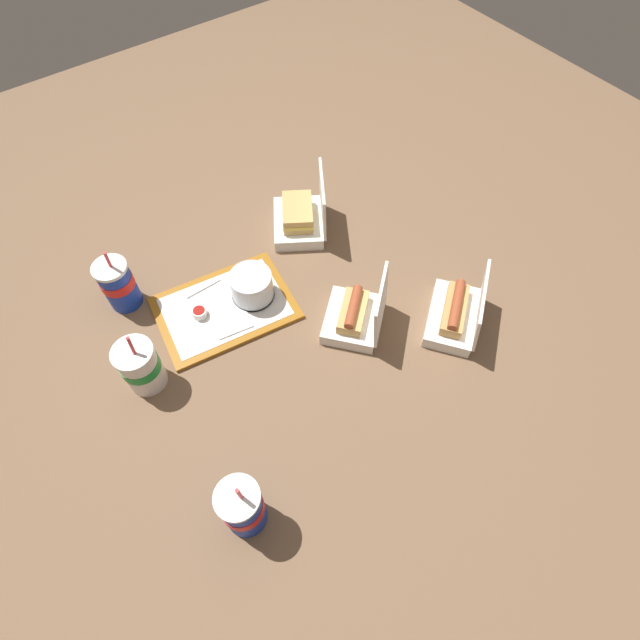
{
  "coord_description": "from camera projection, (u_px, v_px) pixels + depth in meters",
  "views": [
    {
      "loc": [
        -0.45,
        -0.62,
        1.16
      ],
      "look_at": [
        -0.03,
        -0.04,
        0.05
      ],
      "focal_mm": 28.0,
      "sensor_mm": 36.0,
      "label": 1
    }
  ],
  "objects": [
    {
      "name": "plastic_fork",
      "position": [
        203.0,
        288.0,
        1.42
      ],
      "size": [
        0.11,
        0.01,
        0.0
      ],
      "primitive_type": "cube",
      "rotation": [
        0.0,
        0.0,
        0.01
      ],
      "color": "white",
      "rests_on": "food_tray"
    },
    {
      "name": "ground_plane",
      "position": [
        320.0,
        316.0,
        1.39
      ],
      "size": [
        3.2,
        3.2,
        0.0
      ],
      "primitive_type": "plane",
      "color": "brown"
    },
    {
      "name": "clamshell_hotdog_right",
      "position": [
        356.0,
        315.0,
        1.34
      ],
      "size": [
        0.23,
        0.23,
        0.18
      ],
      "color": "white",
      "rests_on": "ground_plane"
    },
    {
      "name": "cake_container",
      "position": [
        252.0,
        286.0,
        1.38
      ],
      "size": [
        0.12,
        0.12,
        0.08
      ],
      "color": "black",
      "rests_on": "food_tray"
    },
    {
      "name": "ketchup_cup",
      "position": [
        200.0,
        313.0,
        1.36
      ],
      "size": [
        0.04,
        0.04,
        0.02
      ],
      "color": "white",
      "rests_on": "food_tray"
    },
    {
      "name": "soda_cup_right",
      "position": [
        118.0,
        284.0,
        1.35
      ],
      "size": [
        0.09,
        0.09,
        0.21
      ],
      "color": "#1938B7",
      "rests_on": "ground_plane"
    },
    {
      "name": "soda_cup_corner",
      "position": [
        242.0,
        507.0,
        1.02
      ],
      "size": [
        0.09,
        0.09,
        0.24
      ],
      "color": "#1938B7",
      "rests_on": "ground_plane"
    },
    {
      "name": "clamshell_hotdog_center",
      "position": [
        456.0,
        314.0,
        1.34
      ],
      "size": [
        0.25,
        0.23,
        0.16
      ],
      "color": "white",
      "rests_on": "ground_plane"
    },
    {
      "name": "food_tray",
      "position": [
        225.0,
        308.0,
        1.4
      ],
      "size": [
        0.41,
        0.31,
        0.01
      ],
      "color": "#A56619",
      "rests_on": "ground_plane"
    },
    {
      "name": "soda_cup_center",
      "position": [
        141.0,
        366.0,
        1.21
      ],
      "size": [
        0.1,
        0.1,
        0.21
      ],
      "color": "white",
      "rests_on": "ground_plane"
    },
    {
      "name": "napkin_stack",
      "position": [
        230.0,
        319.0,
        1.36
      ],
      "size": [
        0.12,
        0.12,
        0.0
      ],
      "primitive_type": "cube",
      "rotation": [
        0.0,
        0.0,
        -0.18
      ],
      "color": "white",
      "rests_on": "food_tray"
    },
    {
      "name": "clamshell_sandwich_front",
      "position": [
        301.0,
        217.0,
        1.53
      ],
      "size": [
        0.24,
        0.25,
        0.19
      ],
      "color": "white",
      "rests_on": "ground_plane"
    }
  ]
}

